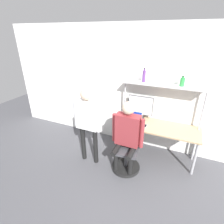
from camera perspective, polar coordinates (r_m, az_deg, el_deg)
ground_plane at (r=3.86m, az=12.28°, el=-16.50°), size 12.00×12.00×0.00m
wall_back at (r=3.83m, az=16.47°, el=6.09°), size 8.00×0.06×2.70m
desk at (r=3.77m, az=14.37°, el=-5.44°), size 1.69×0.68×0.74m
shelf_unit at (r=3.66m, az=16.05°, el=5.47°), size 1.61×0.29×1.58m
monitor at (r=3.86m, az=9.24°, el=1.78°), size 0.54×0.21×0.52m
laptop at (r=3.74m, az=7.30°, el=-2.53°), size 0.31×0.24×0.24m
cell_phone at (r=3.66m, az=10.65°, el=-4.50°), size 0.07×0.15×0.01m
office_chair at (r=3.57m, az=4.79°, el=-13.88°), size 0.56×0.56×0.93m
person_seated at (r=3.21m, az=4.94°, el=-6.51°), size 0.61×0.48×1.43m
person_standing at (r=3.37m, az=-7.96°, el=-1.87°), size 0.61×0.21×1.59m
bottle_purple at (r=3.63m, az=10.40°, el=11.44°), size 0.07×0.07×0.29m
bottle_green at (r=3.55m, az=21.99°, el=9.12°), size 0.09×0.09×0.20m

